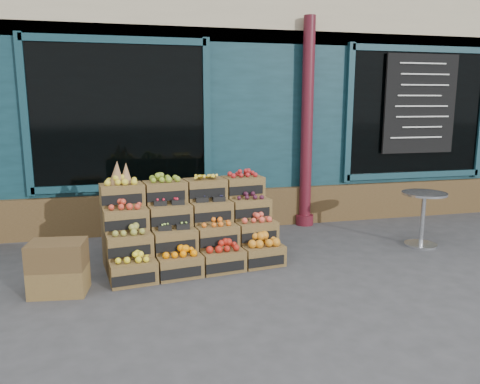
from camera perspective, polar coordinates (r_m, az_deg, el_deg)
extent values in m
plane|color=#39393B|center=(5.38, 3.92, -10.21)|extent=(60.00, 60.00, 0.00)
cube|color=#11313A|center=(10.11, -5.16, 13.51)|extent=(12.00, 6.00, 4.80)
cube|color=#11313A|center=(7.21, -1.42, 7.44)|extent=(12.00, 0.12, 3.00)
cube|color=#4D381E|center=(7.31, -1.26, -2.02)|extent=(12.00, 0.18, 0.60)
cube|color=black|center=(6.96, -14.44, 9.04)|extent=(2.40, 0.06, 2.00)
cube|color=black|center=(8.42, 20.74, 8.96)|extent=(2.40, 0.06, 2.00)
cylinder|color=#4D111C|center=(7.37, 8.17, 8.19)|extent=(0.18, 0.18, 3.20)
cube|color=black|center=(8.36, 21.12, 9.95)|extent=(1.30, 0.04, 1.60)
cube|color=brown|center=(5.29, -12.89, -9.44)|extent=(0.54, 0.41, 0.25)
cube|color=black|center=(5.13, -12.56, -10.38)|extent=(0.45, 0.08, 0.11)
cube|color=yellow|center=(5.24, -12.97, -7.76)|extent=(0.43, 0.31, 0.08)
cube|color=brown|center=(5.38, -7.42, -8.89)|extent=(0.54, 0.41, 0.25)
cube|color=black|center=(5.22, -6.92, -9.79)|extent=(0.45, 0.08, 0.11)
cube|color=orange|center=(5.33, -7.47, -7.19)|extent=(0.43, 0.31, 0.09)
cube|color=brown|center=(5.52, -2.20, -8.29)|extent=(0.54, 0.41, 0.25)
cube|color=black|center=(5.37, -1.54, -9.14)|extent=(0.45, 0.08, 0.11)
cube|color=#A11C11|center=(5.47, -2.22, -6.60)|extent=(0.43, 0.31, 0.09)
cube|color=brown|center=(5.70, 2.71, -7.66)|extent=(0.54, 0.41, 0.25)
cube|color=black|center=(5.55, 3.49, -8.45)|extent=(0.45, 0.08, 0.11)
cube|color=#C67317|center=(5.64, 2.73, -5.92)|extent=(0.43, 0.31, 0.11)
cube|color=brown|center=(5.41, -13.35, -6.24)|extent=(0.54, 0.41, 0.25)
cube|color=black|center=(5.24, -13.04, -7.06)|extent=(0.45, 0.08, 0.11)
cube|color=olive|center=(5.36, -13.43, -4.55)|extent=(0.43, 0.31, 0.08)
cube|color=brown|center=(5.50, -8.03, -5.76)|extent=(0.54, 0.41, 0.25)
cube|color=black|center=(5.33, -7.55, -6.55)|extent=(0.45, 0.08, 0.11)
cube|color=#A1CE4D|center=(5.46, -8.07, -4.38)|extent=(0.43, 0.31, 0.03)
cube|color=brown|center=(5.63, -2.93, -5.26)|extent=(0.54, 0.41, 0.25)
cube|color=black|center=(5.47, -2.31, -6.00)|extent=(0.45, 0.08, 0.11)
cube|color=orange|center=(5.59, -2.95, -3.71)|extent=(0.43, 0.31, 0.07)
cube|color=brown|center=(5.81, 1.88, -4.74)|extent=(0.54, 0.41, 0.25)
cube|color=black|center=(5.66, 2.62, -5.44)|extent=(0.45, 0.08, 0.11)
cube|color=#D44835|center=(5.77, 1.89, -3.18)|extent=(0.43, 0.31, 0.08)
cube|color=brown|center=(5.54, -13.78, -3.19)|extent=(0.54, 0.41, 0.25)
cube|color=black|center=(5.37, -13.49, -3.89)|extent=(0.45, 0.08, 0.11)
cube|color=#BA3623|center=(5.50, -13.86, -1.52)|extent=(0.43, 0.31, 0.08)
cube|color=brown|center=(5.63, -8.60, -2.77)|extent=(0.54, 0.41, 0.25)
cube|color=black|center=(5.46, -8.16, -3.45)|extent=(0.45, 0.08, 0.11)
cube|color=red|center=(5.60, -8.64, -1.38)|extent=(0.43, 0.31, 0.03)
cube|color=brown|center=(5.76, -3.63, -2.35)|extent=(0.54, 0.41, 0.25)
cube|color=black|center=(5.60, -3.04, -3.00)|extent=(0.45, 0.08, 0.11)
cube|color=#171633|center=(5.73, -3.64, -1.01)|extent=(0.43, 0.31, 0.03)
cube|color=brown|center=(5.94, 1.09, -1.94)|extent=(0.54, 0.41, 0.25)
cube|color=black|center=(5.78, 1.79, -2.55)|extent=(0.45, 0.08, 0.11)
cube|color=#3A1324|center=(5.90, 1.10, -0.47)|extent=(0.43, 0.31, 0.06)
cube|color=brown|center=(5.69, -14.19, -0.29)|extent=(0.54, 0.41, 0.25)
cube|color=black|center=(5.52, -13.92, -0.89)|extent=(0.45, 0.08, 0.11)
cube|color=gold|center=(5.66, -14.27, 1.35)|extent=(0.43, 0.31, 0.08)
cube|color=brown|center=(5.78, -9.14, 0.07)|extent=(0.54, 0.41, 0.25)
cube|color=black|center=(5.61, -8.73, -0.51)|extent=(0.45, 0.08, 0.11)
cube|color=olive|center=(5.75, -9.19, 1.69)|extent=(0.43, 0.31, 0.08)
cube|color=brown|center=(5.91, -4.28, 0.42)|extent=(0.54, 0.41, 0.25)
cube|color=black|center=(5.74, -3.73, -0.14)|extent=(0.45, 0.08, 0.11)
cube|color=gold|center=(5.88, -4.31, 1.96)|extent=(0.43, 0.31, 0.08)
cube|color=brown|center=(6.08, 0.34, 0.74)|extent=(0.54, 0.41, 0.25)
cube|color=black|center=(5.91, 1.00, 0.22)|extent=(0.45, 0.08, 0.11)
cube|color=maroon|center=(6.05, 0.34, 2.24)|extent=(0.43, 0.31, 0.07)
cube|color=#4D381E|center=(5.63, -5.40, -7.92)|extent=(2.06, 0.61, 0.25)
cube|color=#4D381E|center=(5.79, -6.01, -6.13)|extent=(2.06, 0.61, 0.49)
cube|color=#4D381E|center=(5.95, -6.58, -4.44)|extent=(2.06, 0.61, 0.74)
cone|color=olive|center=(5.65, -14.80, 2.33)|extent=(0.17, 0.17, 0.29)
cone|color=olive|center=(5.69, -13.73, 2.25)|extent=(0.15, 0.15, 0.25)
cube|color=brown|center=(5.22, -21.16, -10.02)|extent=(0.60, 0.45, 0.28)
cube|color=#4D381E|center=(5.13, -21.38, -7.14)|extent=(0.60, 0.45, 0.28)
cylinder|color=#ADAFB4|center=(6.91, 21.15, -6.00)|extent=(0.43, 0.43, 0.03)
cylinder|color=#ADAFB4|center=(6.82, 21.35, -3.18)|extent=(0.06, 0.06, 0.71)
cylinder|color=#ADAFB4|center=(6.74, 21.57, -0.18)|extent=(0.59, 0.59, 0.03)
imported|color=#144717|center=(7.46, -12.22, 2.74)|extent=(0.70, 0.50, 1.81)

